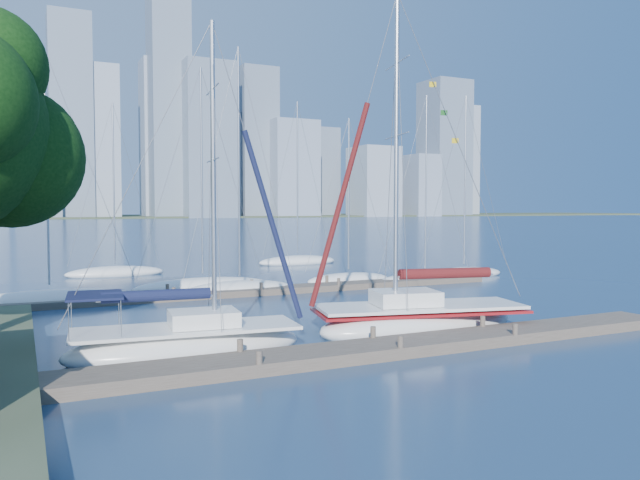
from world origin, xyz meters
name	(u,v)px	position (x,y,z in m)	size (l,w,h in m)	color
ground	(386,354)	(0.00, 0.00, 0.00)	(700.00, 700.00, 0.00)	#182A4D
near_dock	(386,348)	(0.00, 0.00, 0.20)	(26.00, 2.00, 0.40)	#493F35
far_dock	(272,290)	(2.00, 16.00, 0.18)	(30.00, 1.80, 0.36)	#493F35
far_shore	(46,218)	(0.00, 320.00, 0.00)	(800.00, 100.00, 1.50)	#38472D
sailboat_navy	(187,328)	(-6.27, 2.84, 0.93)	(8.44, 3.51, 12.00)	white
sailboat_maroon	(419,305)	(3.39, 2.90, 1.06)	(9.57, 4.92, 14.23)	white
bg_boat_0	(50,300)	(-10.08, 16.81, 0.27)	(9.30, 3.78, 13.57)	white
bg_boat_1	(203,285)	(-1.29, 19.37, 0.26)	(8.83, 4.20, 13.92)	white
bg_boat_2	(240,288)	(0.27, 16.90, 0.29)	(6.77, 2.70, 14.76)	white
bg_boat_3	(349,279)	(8.51, 18.59, 0.24)	(6.29, 2.82, 11.34)	white
bg_boat_4	(425,279)	(13.37, 16.64, 0.24)	(7.42, 2.02, 12.90)	white
bg_boat_5	(464,273)	(17.92, 18.21, 0.26)	(6.95, 3.81, 13.49)	white
bg_boat_6	(115,272)	(-5.10, 29.94, 0.26)	(7.40, 4.14, 13.11)	white
bg_boat_7	(298,261)	(10.97, 32.81, 0.29)	(7.66, 3.72, 14.82)	white
skyline	(94,143)	(20.26, 290.51, 34.94)	(503.25, 51.31, 117.88)	gray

